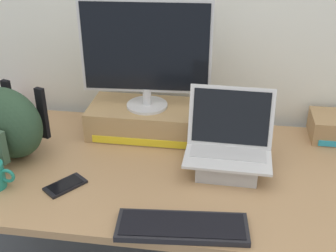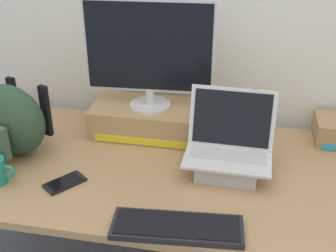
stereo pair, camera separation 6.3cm
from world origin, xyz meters
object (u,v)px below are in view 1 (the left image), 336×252
object	(u,v)px
toner_box_yellow	(147,120)
messenger_backpack	(6,124)
external_keyboard	(182,227)
open_laptop	(228,155)
desktop_monitor	(146,53)
plush_toy	(12,104)
cell_phone	(65,185)

from	to	relation	value
toner_box_yellow	messenger_backpack	size ratio (longest dim) A/B	1.37
toner_box_yellow	external_keyboard	size ratio (longest dim) A/B	1.18
open_laptop	external_keyboard	world-z (taller)	open_laptop
messenger_backpack	desktop_monitor	bearing A→B (deg)	46.37
messenger_backpack	open_laptop	bearing A→B (deg)	20.40
external_keyboard	plush_toy	world-z (taller)	plush_toy
open_laptop	messenger_backpack	bearing A→B (deg)	-176.73
toner_box_yellow	plush_toy	world-z (taller)	toner_box_yellow
cell_phone	plush_toy	bearing A→B (deg)	168.24
messenger_backpack	plush_toy	world-z (taller)	messenger_backpack
toner_box_yellow	desktop_monitor	distance (m)	0.30
desktop_monitor	cell_phone	distance (m)	0.60
open_laptop	messenger_backpack	world-z (taller)	open_laptop
toner_box_yellow	desktop_monitor	bearing A→B (deg)	-84.85
desktop_monitor	messenger_backpack	world-z (taller)	desktop_monitor
toner_box_yellow	open_laptop	size ratio (longest dim) A/B	1.54
desktop_monitor	external_keyboard	distance (m)	0.73
toner_box_yellow	messenger_backpack	bearing A→B (deg)	-151.86
plush_toy	cell_phone	bearing A→B (deg)	-49.38
toner_box_yellow	external_keyboard	bearing A→B (deg)	-69.66
cell_phone	messenger_backpack	bearing A→B (deg)	-173.21
open_laptop	messenger_backpack	size ratio (longest dim) A/B	0.89
plush_toy	toner_box_yellow	bearing A→B (deg)	-7.20
desktop_monitor	plush_toy	world-z (taller)	desktop_monitor
desktop_monitor	open_laptop	xyz separation A→B (m)	(0.35, -0.24, -0.30)
desktop_monitor	external_keyboard	size ratio (longest dim) A/B	1.26
open_laptop	plush_toy	distance (m)	1.07
cell_phone	plush_toy	xyz separation A→B (m)	(-0.45, 0.52, 0.05)
messenger_backpack	plush_toy	size ratio (longest dim) A/B	3.43
messenger_backpack	plush_toy	bearing A→B (deg)	133.16
toner_box_yellow	cell_phone	bearing A→B (deg)	-116.25
external_keyboard	cell_phone	bearing A→B (deg)	154.42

